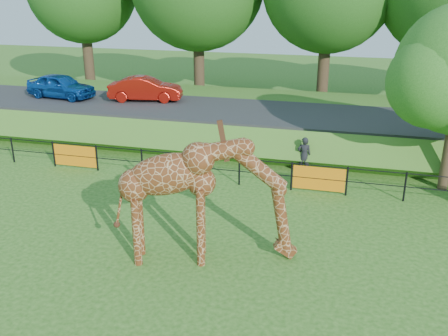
# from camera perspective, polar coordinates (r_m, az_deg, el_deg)

# --- Properties ---
(ground) EXTENTS (90.00, 90.00, 0.00)m
(ground) POSITION_cam_1_polar(r_m,az_deg,el_deg) (12.49, -7.01, -15.55)
(ground) COLOR #265715
(ground) RESTS_ON ground
(giraffe) EXTENTS (5.06, 2.19, 3.57)m
(giraffe) POSITION_cam_1_polar(r_m,az_deg,el_deg) (13.48, -2.04, -3.74)
(giraffe) COLOR #5D2C13
(giraffe) RESTS_ON ground
(perimeter_fence) EXTENTS (28.07, 0.10, 1.10)m
(perimeter_fence) POSITION_cam_1_polar(r_m,az_deg,el_deg) (19.00, 1.75, -0.37)
(perimeter_fence) COLOR black
(perimeter_fence) RESTS_ON ground
(embankment) EXTENTS (40.00, 9.00, 1.30)m
(embankment) POSITION_cam_1_polar(r_m,az_deg,el_deg) (25.99, 5.55, 5.54)
(embankment) COLOR #265715
(embankment) RESTS_ON ground
(road) EXTENTS (40.00, 5.00, 0.12)m
(road) POSITION_cam_1_polar(r_m,az_deg,el_deg) (24.38, 5.01, 6.28)
(road) COLOR #28282B
(road) RESTS_ON embankment
(car_blue) EXTENTS (3.99, 2.08, 1.30)m
(car_blue) POSITION_cam_1_polar(r_m,az_deg,el_deg) (28.58, -18.14, 8.91)
(car_blue) COLOR #1550AD
(car_blue) RESTS_ON road
(car_red) EXTENTS (3.98, 2.05, 1.25)m
(car_red) POSITION_cam_1_polar(r_m,az_deg,el_deg) (26.84, -8.96, 8.93)
(car_red) COLOR #9F140B
(car_red) RESTS_ON road
(visitor) EXTENTS (0.57, 0.38, 1.53)m
(visitor) POSITION_cam_1_polar(r_m,az_deg,el_deg) (20.35, 9.14, 1.44)
(visitor) COLOR black
(visitor) RESTS_ON ground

